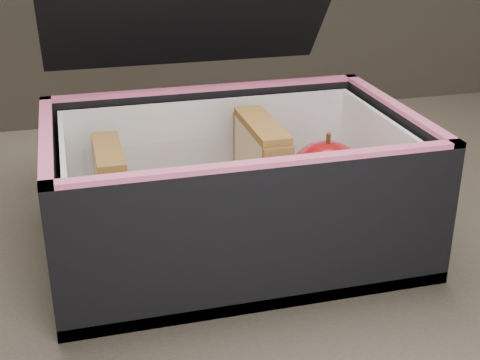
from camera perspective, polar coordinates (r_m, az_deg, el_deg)
name	(u,v)px	position (r m, az deg, el deg)	size (l,w,h in m)	color
kitchen_table	(205,328)	(0.69, -2.99, -12.47)	(1.20, 0.80, 0.75)	brown
lunch_bag	(231,176)	(0.62, -0.80, 0.33)	(0.33, 0.35, 0.29)	black
plastic_tub	(189,203)	(0.61, -4.38, -1.94)	(0.18, 0.13, 0.07)	white
sandwich_left	(112,198)	(0.60, -10.86, -1.49)	(0.02, 0.08, 0.09)	tan
sandwich_right	(261,176)	(0.62, 1.81, 0.35)	(0.03, 0.10, 0.11)	tan
carrot_sticks	(192,223)	(0.61, -4.10, -3.65)	(0.05, 0.14, 0.03)	#EF6300
paper_napkin	(318,211)	(0.67, 6.70, -2.62)	(0.08, 0.08, 0.01)	white
red_apple	(326,176)	(0.66, 7.37, 0.37)	(0.10, 0.10, 0.08)	maroon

